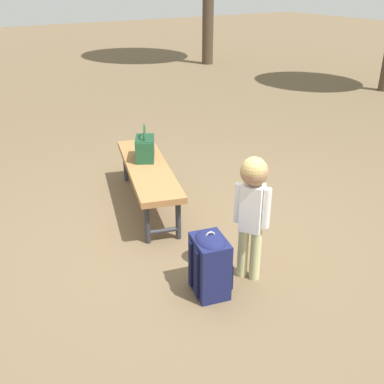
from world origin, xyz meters
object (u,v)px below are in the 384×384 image
Objects in this scene: handbag at (145,147)px; backpack_large at (210,262)px; child_standing at (252,200)px; park_bench at (148,171)px.

backpack_large is at bearing -11.17° from handbag.
handbag is at bearing -178.91° from child_standing.
child_standing reaches higher than backpack_large.
handbag is 1.72m from backpack_large.
park_bench is 4.48× the size of handbag.
backpack_large is at bearing -91.47° from child_standing.
handbag reaches higher than park_bench.
handbag is 1.67m from child_standing.
child_standing is (1.67, 0.03, 0.10)m from handbag.
handbag is 0.70× the size of backpack_large.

